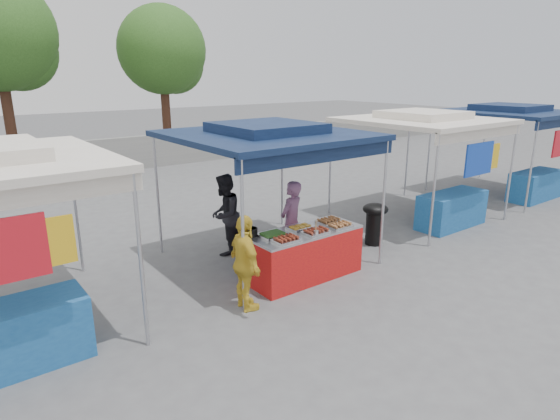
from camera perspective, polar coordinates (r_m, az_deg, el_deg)
ground_plane at (r=8.32m, az=2.53°, el=-7.89°), size 80.00×80.00×0.00m
back_wall at (r=17.73m, az=-20.91°, el=6.13°), size 40.00×0.25×1.20m
main_canopy at (r=8.42m, az=-1.54°, el=9.22°), size 3.20×3.20×2.57m
neighbor_stall_right at (r=11.49m, az=18.37°, el=6.43°), size 3.20×3.20×2.57m
neighbor_stall_far at (r=14.94m, az=27.27°, el=7.57°), size 3.20×3.20×2.57m
tree_1 at (r=19.33m, az=-30.87°, el=17.57°), size 3.88×3.88×6.67m
tree_2 at (r=20.79m, az=-13.84°, el=17.99°), size 3.60×3.55×6.11m
vendor_table at (r=8.08m, az=3.02°, el=-5.37°), size 2.00×0.80×0.85m
food_tray_fl at (r=7.40m, az=0.79°, el=-3.63°), size 0.42×0.30×0.07m
food_tray_fm at (r=7.77m, az=4.39°, el=-2.68°), size 0.42×0.30×0.07m
food_tray_fr at (r=8.13m, az=7.25°, el=-1.92°), size 0.42×0.30×0.07m
food_tray_bl at (r=7.62m, az=-0.91°, el=-3.04°), size 0.42×0.30×0.07m
food_tray_bm at (r=7.99m, az=2.46°, el=-2.12°), size 0.42×0.30×0.07m
food_tray_br at (r=8.36m, az=5.99°, el=-1.36°), size 0.42×0.30×0.07m
cooking_pot at (r=7.67m, az=-3.60°, el=-2.68°), size 0.23×0.23×0.13m
skewer_cup at (r=7.67m, az=4.42°, el=-2.84°), size 0.08×0.08×0.09m
wok_burner at (r=9.78m, az=11.48°, el=-1.21°), size 0.52×0.52×0.88m
crate_left at (r=8.32m, az=-2.56°, el=-6.80°), size 0.48×0.33×0.29m
crate_right at (r=8.81m, az=1.37°, el=-5.50°), size 0.45×0.32×0.27m
crate_stacked at (r=8.71m, az=1.38°, el=-3.87°), size 0.44×0.31×0.26m
vendor_woman at (r=8.63m, az=1.39°, el=-1.48°), size 0.66×0.54×1.55m
helper_man at (r=9.09m, az=-6.77°, el=-0.54°), size 0.97×0.95×1.58m
customer_person at (r=6.91m, az=-4.26°, el=-6.52°), size 0.47×0.90×1.47m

